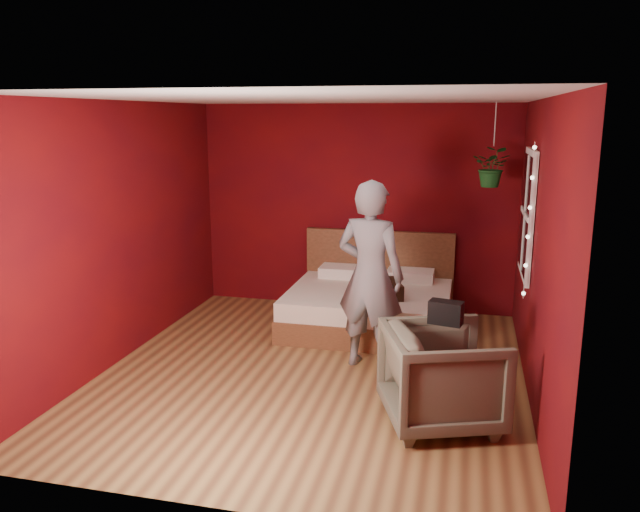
% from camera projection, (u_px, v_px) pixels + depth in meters
% --- Properties ---
extents(floor, '(4.50, 4.50, 0.00)m').
position_uv_depth(floor, '(313.00, 372.00, 6.10)').
color(floor, olive).
rests_on(floor, ground).
extents(room_walls, '(4.04, 4.54, 2.62)m').
position_uv_depth(room_walls, '(313.00, 202.00, 5.73)').
color(room_walls, '#6A0B0B').
rests_on(room_walls, ground).
extents(window, '(0.05, 0.97, 1.27)m').
position_uv_depth(window, '(527.00, 214.00, 6.17)').
color(window, white).
rests_on(window, room_walls).
extents(fairy_lights, '(0.04, 0.04, 1.45)m').
position_uv_depth(fairy_lights, '(529.00, 222.00, 5.68)').
color(fairy_lights, silver).
rests_on(fairy_lights, room_walls).
extents(bed, '(1.88, 1.60, 1.03)m').
position_uv_depth(bed, '(370.00, 304.00, 7.38)').
color(bed, brown).
rests_on(bed, ground).
extents(person, '(0.77, 0.60, 1.87)m').
position_uv_depth(person, '(370.00, 276.00, 6.05)').
color(person, gray).
rests_on(person, ground).
extents(armchair, '(1.13, 1.12, 0.81)m').
position_uv_depth(armchair, '(442.00, 376.00, 5.00)').
color(armchair, '#605D4C').
rests_on(armchair, ground).
extents(handbag, '(0.29, 0.19, 0.19)m').
position_uv_depth(handbag, '(446.00, 313.00, 5.01)').
color(handbag, black).
rests_on(handbag, armchair).
extents(throw_pillow, '(0.62, 0.62, 0.17)m').
position_uv_depth(throw_pillow, '(378.00, 289.00, 6.96)').
color(throw_pillow, black).
rests_on(throw_pillow, bed).
extents(hanging_plant, '(0.48, 0.44, 0.92)m').
position_uv_depth(hanging_plant, '(493.00, 167.00, 6.81)').
color(hanging_plant, silver).
rests_on(hanging_plant, room_walls).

